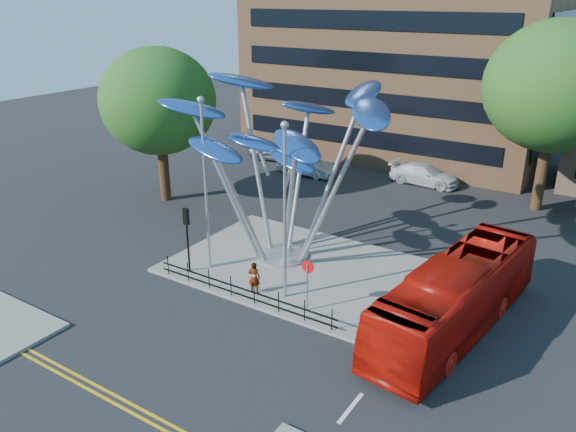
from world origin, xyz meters
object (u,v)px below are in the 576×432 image
Objects in this scene: street_lamp_left at (205,170)px; parked_car_mid at (307,165)px; tree_left at (158,102)px; tree_right at (556,87)px; red_bus at (456,296)px; leaf_sculpture at (282,133)px; pedestrian at (254,278)px; street_lamp_right at (285,197)px; traffic_light_island at (187,227)px; parked_car_right at (424,175)px; no_entry_sign_island at (308,277)px; parked_car_left at (275,151)px.

parked_car_mid is at bearing 104.27° from street_lamp_left.
tree_left is 2.21× the size of parked_car_mid.
red_bus is at bearing -90.36° from tree_right.
pedestrian is at bearing -74.42° from leaf_sculpture.
red_bus is 7.17× the size of pedestrian.
street_lamp_left is 13.02m from red_bus.
street_lamp_right is at bearing -151.69° from parked_car_mid.
traffic_light_island is 21.15m from parked_car_right.
tree_left is 12.44m from traffic_light_island.
street_lamp_right is at bearing -177.60° from parked_car_right.
tree_left reaches higher than parked_car_right.
tree_left is at bearing 173.80° from red_bus.
leaf_sculpture is 1.45× the size of street_lamp_left.
no_entry_sign_island is at bearing 0.13° from traffic_light_island.
traffic_light_island is 13.14m from red_bus.
parked_car_left is at bearing 125.40° from street_lamp_right.
red_bus is at bearing 10.10° from traffic_light_island.
tree_left reaches higher than parked_car_mid.
tree_right is at bearing 28.61° from tree_left.
parked_car_mid is at bearing 62.74° from tree_left.
no_entry_sign_island is (6.50, -0.98, -3.54)m from street_lamp_left.
traffic_light_island is (9.00, -7.50, -4.18)m from tree_left.
tree_right is 20.64m from street_lamp_right.
street_lamp_right is (5.00, -0.50, -0.26)m from street_lamp_left.
tree_right is at bearing 56.69° from leaf_sculpture.
street_lamp_left reaches higher than traffic_light_island.
parked_car_mid is at bearing -83.76° from pedestrian.
tree_left is 18.35m from no_entry_sign_island.
street_lamp_right is 1.78× the size of parked_car_mid.
leaf_sculpture is 7.34m from pedestrian.
red_bus is (12.89, 2.30, -1.02)m from traffic_light_island.
street_lamp_left is at bearing 167.97° from parked_car_right.
leaf_sculpture is at bearing -123.31° from tree_right.
tree_right is 2.59× the size of parked_car_mid.
parked_car_left is (-11.18, 15.66, -6.11)m from leaf_sculpture.
tree_left is at bearing 164.45° from leaf_sculpture.
tree_left is 6.47× the size of pedestrian.
tree_right is 2.71× the size of parked_car_left.
tree_right reaches higher than traffic_light_island.
street_lamp_left is at bearing -127.40° from leaf_sculpture.
red_bus is at bearing 13.65° from street_lamp_right.
traffic_light_island reaches higher than parked_car_mid.
tree_left is 23.10m from red_bus.
tree_left is at bearing 169.13° from parked_car_left.
parked_car_mid is (-7.84, 17.70, -0.18)m from pedestrian.
parked_car_left is at bearing -75.78° from pedestrian.
parked_car_left is (-15.25, 19.82, -1.05)m from no_entry_sign_island.
no_entry_sign_island is 3.03m from pedestrian.
parked_car_mid is at bearing 121.29° from no_entry_sign_island.
traffic_light_island is (-13.00, -19.50, -5.42)m from tree_right.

